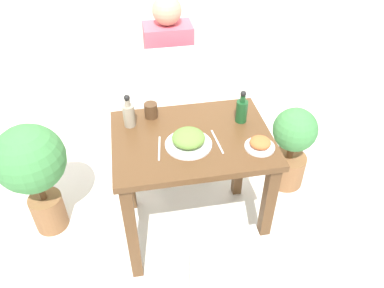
{
  "coord_description": "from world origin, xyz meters",
  "views": [
    {
      "loc": [
        -0.28,
        -1.52,
        1.96
      ],
      "look_at": [
        0.0,
        0.0,
        0.7
      ],
      "focal_mm": 35.0,
      "sensor_mm": 36.0,
      "label": 1
    }
  ],
  "objects_px": {
    "chair_far": "(178,106)",
    "side_plate": "(260,144)",
    "sauce_bottle": "(242,110)",
    "condiment_bottle": "(129,114)",
    "drink_cup": "(151,110)",
    "food_plate": "(188,140)",
    "chair_near": "(231,276)",
    "potted_plant_left": "(33,167)",
    "potted_plant_right": "(292,145)",
    "person_figure": "(170,75)"
  },
  "relations": [
    {
      "from": "condiment_bottle",
      "to": "chair_far",
      "type": "bearing_deg",
      "value": 56.38
    },
    {
      "from": "chair_near",
      "to": "condiment_bottle",
      "type": "bearing_deg",
      "value": -66.82
    },
    {
      "from": "chair_near",
      "to": "drink_cup",
      "type": "height_order",
      "value": "chair_near"
    },
    {
      "from": "chair_near",
      "to": "potted_plant_left",
      "type": "xyz_separation_m",
      "value": [
        -0.94,
        0.87,
        0.01
      ]
    },
    {
      "from": "condiment_bottle",
      "to": "drink_cup",
      "type": "bearing_deg",
      "value": 26.01
    },
    {
      "from": "chair_far",
      "to": "person_figure",
      "type": "relative_size",
      "value": 0.76
    },
    {
      "from": "potted_plant_left",
      "to": "potted_plant_right",
      "type": "bearing_deg",
      "value": 3.8
    },
    {
      "from": "chair_far",
      "to": "potted_plant_left",
      "type": "relative_size",
      "value": 1.15
    },
    {
      "from": "chair_near",
      "to": "chair_far",
      "type": "xyz_separation_m",
      "value": [
        -0.02,
        1.35,
        0.0
      ]
    },
    {
      "from": "chair_near",
      "to": "person_figure",
      "type": "height_order",
      "value": "person_figure"
    },
    {
      "from": "potted_plant_right",
      "to": "chair_near",
      "type": "bearing_deg",
      "value": -125.79
    },
    {
      "from": "chair_far",
      "to": "side_plate",
      "type": "relative_size",
      "value": 5.82
    },
    {
      "from": "chair_far",
      "to": "potted_plant_right",
      "type": "xyz_separation_m",
      "value": [
        0.72,
        -0.37,
        -0.16
      ]
    },
    {
      "from": "food_plate",
      "to": "chair_far",
      "type": "bearing_deg",
      "value": 85.6
    },
    {
      "from": "side_plate",
      "to": "drink_cup",
      "type": "distance_m",
      "value": 0.63
    },
    {
      "from": "drink_cup",
      "to": "potted_plant_right",
      "type": "bearing_deg",
      "value": 4.84
    },
    {
      "from": "side_plate",
      "to": "potted_plant_right",
      "type": "relative_size",
      "value": 0.25
    },
    {
      "from": "chair_far",
      "to": "sauce_bottle",
      "type": "xyz_separation_m",
      "value": [
        0.27,
        -0.58,
        0.32
      ]
    },
    {
      "from": "food_plate",
      "to": "side_plate",
      "type": "relative_size",
      "value": 1.57
    },
    {
      "from": "chair_near",
      "to": "food_plate",
      "type": "distance_m",
      "value": 0.68
    },
    {
      "from": "food_plate",
      "to": "drink_cup",
      "type": "bearing_deg",
      "value": 119.19
    },
    {
      "from": "condiment_bottle",
      "to": "person_figure",
      "type": "xyz_separation_m",
      "value": [
        0.32,
        0.83,
        -0.24
      ]
    },
    {
      "from": "food_plate",
      "to": "potted_plant_right",
      "type": "xyz_separation_m",
      "value": [
        0.78,
        0.37,
        -0.44
      ]
    },
    {
      "from": "condiment_bottle",
      "to": "person_figure",
      "type": "distance_m",
      "value": 0.93
    },
    {
      "from": "chair_near",
      "to": "food_plate",
      "type": "height_order",
      "value": "chair_near"
    },
    {
      "from": "condiment_bottle",
      "to": "potted_plant_right",
      "type": "height_order",
      "value": "condiment_bottle"
    },
    {
      "from": "drink_cup",
      "to": "potted_plant_left",
      "type": "xyz_separation_m",
      "value": [
        -0.7,
        -0.03,
        -0.28
      ]
    },
    {
      "from": "food_plate",
      "to": "condiment_bottle",
      "type": "xyz_separation_m",
      "value": [
        -0.28,
        0.23,
        0.04
      ]
    },
    {
      "from": "chair_near",
      "to": "side_plate",
      "type": "relative_size",
      "value": 5.82
    },
    {
      "from": "side_plate",
      "to": "potted_plant_right",
      "type": "xyz_separation_m",
      "value": [
        0.43,
        0.45,
        -0.43
      ]
    },
    {
      "from": "chair_far",
      "to": "person_figure",
      "type": "xyz_separation_m",
      "value": [
        -0.02,
        0.32,
        0.08
      ]
    },
    {
      "from": "chair_near",
      "to": "condiment_bottle",
      "type": "height_order",
      "value": "condiment_bottle"
    },
    {
      "from": "drink_cup",
      "to": "person_figure",
      "type": "xyz_separation_m",
      "value": [
        0.2,
        0.77,
        -0.21
      ]
    },
    {
      "from": "potted_plant_left",
      "to": "food_plate",
      "type": "bearing_deg",
      "value": -16.77
    },
    {
      "from": "sauce_bottle",
      "to": "chair_near",
      "type": "bearing_deg",
      "value": -107.77
    },
    {
      "from": "food_plate",
      "to": "potted_plant_left",
      "type": "xyz_separation_m",
      "value": [
        -0.86,
        0.26,
        -0.28
      ]
    },
    {
      "from": "food_plate",
      "to": "sauce_bottle",
      "type": "xyz_separation_m",
      "value": [
        0.32,
        0.16,
        0.04
      ]
    },
    {
      "from": "potted_plant_left",
      "to": "side_plate",
      "type": "bearing_deg",
      "value": -15.86
    },
    {
      "from": "condiment_bottle",
      "to": "sauce_bottle",
      "type": "bearing_deg",
      "value": -6.6
    },
    {
      "from": "condiment_bottle",
      "to": "potted_plant_right",
      "type": "xyz_separation_m",
      "value": [
        1.07,
        0.14,
        -0.48
      ]
    },
    {
      "from": "chair_far",
      "to": "condiment_bottle",
      "type": "height_order",
      "value": "condiment_bottle"
    },
    {
      "from": "drink_cup",
      "to": "person_figure",
      "type": "distance_m",
      "value": 0.83
    },
    {
      "from": "chair_near",
      "to": "chair_far",
      "type": "distance_m",
      "value": 1.35
    },
    {
      "from": "potted_plant_left",
      "to": "condiment_bottle",
      "type": "bearing_deg",
      "value": -2.98
    },
    {
      "from": "side_plate",
      "to": "sauce_bottle",
      "type": "relative_size",
      "value": 0.8
    },
    {
      "from": "side_plate",
      "to": "condiment_bottle",
      "type": "height_order",
      "value": "condiment_bottle"
    },
    {
      "from": "side_plate",
      "to": "sauce_bottle",
      "type": "distance_m",
      "value": 0.25
    },
    {
      "from": "side_plate",
      "to": "potted_plant_right",
      "type": "distance_m",
      "value": 0.76
    },
    {
      "from": "drink_cup",
      "to": "condiment_bottle",
      "type": "distance_m",
      "value": 0.14
    },
    {
      "from": "person_figure",
      "to": "condiment_bottle",
      "type": "bearing_deg",
      "value": -111.24
    }
  ]
}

